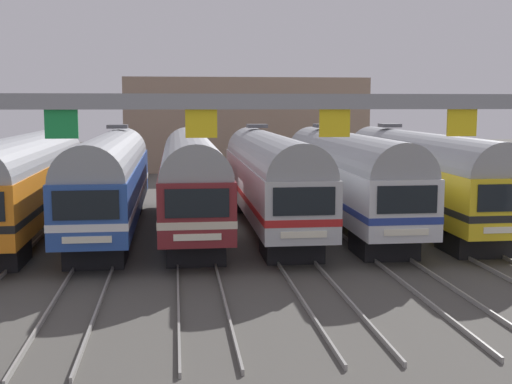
{
  "coord_description": "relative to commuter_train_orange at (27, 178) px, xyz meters",
  "views": [
    {
      "loc": [
        -2.68,
        -32.67,
        6.19
      ],
      "look_at": [
        1.04,
        -1.84,
        2.11
      ],
      "focal_mm": 47.33,
      "sensor_mm": 36.0,
      "label": 1
    }
  ],
  "objects": [
    {
      "name": "commuter_train_blue",
      "position": [
        3.85,
        0.0,
        0.0
      ],
      "size": [
        2.88,
        18.06,
        5.05
      ],
      "color": "#284C9E",
      "rests_on": "ground"
    },
    {
      "name": "commuter_train_yellow",
      "position": [
        19.26,
        0.0,
        0.0
      ],
      "size": [
        2.88,
        18.06,
        5.05
      ],
      "color": "gold",
      "rests_on": "ground"
    },
    {
      "name": "commuter_train_silver",
      "position": [
        15.41,
        0.0,
        0.0
      ],
      "size": [
        2.88,
        18.06,
        5.05
      ],
      "color": "silver",
      "rests_on": "ground"
    },
    {
      "name": "catenary_gantry",
      "position": [
        9.63,
        -13.49,
        2.64
      ],
      "size": [
        24.5,
        0.44,
        6.97
      ],
      "color": "gray",
      "rests_on": "ground"
    },
    {
      "name": "track_bed",
      "position": [
        9.63,
        17.01,
        -2.61
      ],
      "size": [
        20.76,
        70.0,
        0.15
      ],
      "color": "gray",
      "rests_on": "ground"
    },
    {
      "name": "maintenance_building",
      "position": [
        13.6,
        32.63,
        1.58
      ],
      "size": [
        22.26,
        10.0,
        8.54
      ],
      "primitive_type": "cube",
      "color": "gray",
      "rests_on": "ground"
    },
    {
      "name": "commuter_train_orange",
      "position": [
        0.0,
        0.0,
        0.0
      ],
      "size": [
        2.88,
        18.06,
        4.77
      ],
      "color": "orange",
      "rests_on": "ground"
    },
    {
      "name": "commuter_train_maroon",
      "position": [
        7.7,
        0.0,
        0.0
      ],
      "size": [
        2.88,
        18.06,
        4.77
      ],
      "color": "maroon",
      "rests_on": "ground"
    },
    {
      "name": "ground_plane",
      "position": [
        9.63,
        0.01,
        -2.69
      ],
      "size": [
        160.0,
        160.0,
        0.0
      ],
      "primitive_type": "plane",
      "color": "#4C4944"
    },
    {
      "name": "commuter_train_stainless",
      "position": [
        11.55,
        0.0,
        0.0
      ],
      "size": [
        2.88,
        18.06,
        5.05
      ],
      "color": "#B2B5BA",
      "rests_on": "ground"
    }
  ]
}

